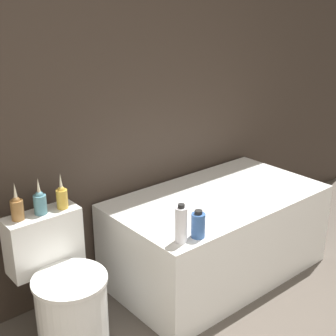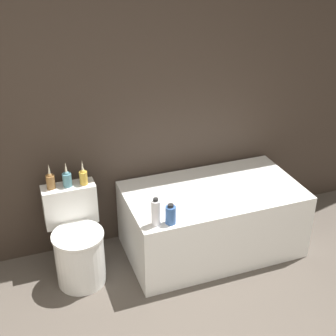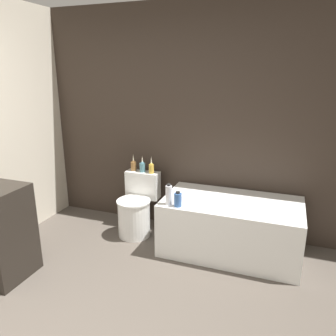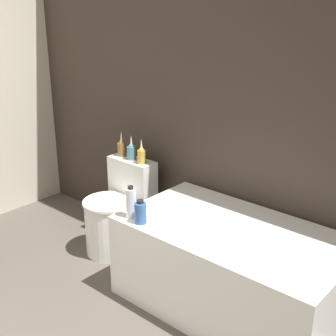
{
  "view_description": "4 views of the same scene",
  "coord_description": "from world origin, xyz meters",
  "px_view_note": "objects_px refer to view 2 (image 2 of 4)",
  "views": [
    {
      "loc": [
        -1.17,
        0.04,
        1.8
      ],
      "look_at": [
        0.29,
        1.78,
        0.95
      ],
      "focal_mm": 50.0,
      "sensor_mm": 36.0,
      "label": 1
    },
    {
      "loc": [
        -0.58,
        -0.95,
        2.49
      ],
      "look_at": [
        0.39,
        1.73,
        0.97
      ],
      "focal_mm": 50.0,
      "sensor_mm": 36.0,
      "label": 2
    },
    {
      "loc": [
        1.32,
        -1.22,
        1.87
      ],
      "look_at": [
        0.24,
        1.73,
        0.93
      ],
      "focal_mm": 35.0,
      "sensor_mm": 36.0,
      "label": 3
    },
    {
      "loc": [
        2.24,
        -0.23,
        1.92
      ],
      "look_at": [
        0.38,
        1.91,
        0.87
      ],
      "focal_mm": 50.0,
      "sensor_mm": 36.0,
      "label": 4
    }
  ],
  "objects_px": {
    "bathtub": "(212,219)",
    "toilet": "(77,243)",
    "shampoo_bottle_tall": "(156,212)",
    "vase_silver": "(67,178)",
    "shampoo_bottle_short": "(171,215)",
    "vase_gold": "(50,180)",
    "vase_bronze": "(83,176)"
  },
  "relations": [
    {
      "from": "bathtub",
      "to": "toilet",
      "type": "xyz_separation_m",
      "value": [
        -1.11,
        0.03,
        0.01
      ]
    },
    {
      "from": "bathtub",
      "to": "shampoo_bottle_tall",
      "type": "xyz_separation_m",
      "value": [
        -0.59,
        -0.3,
        0.38
      ]
    },
    {
      "from": "shampoo_bottle_tall",
      "to": "bathtub",
      "type": "bearing_deg",
      "value": 27.01
    },
    {
      "from": "bathtub",
      "to": "vase_silver",
      "type": "distance_m",
      "value": 1.24
    },
    {
      "from": "vase_silver",
      "to": "shampoo_bottle_tall",
      "type": "bearing_deg",
      "value": -45.05
    },
    {
      "from": "vase_silver",
      "to": "shampoo_bottle_short",
      "type": "xyz_separation_m",
      "value": [
        0.63,
        -0.55,
        -0.13
      ]
    },
    {
      "from": "shampoo_bottle_short",
      "to": "bathtub",
      "type": "bearing_deg",
      "value": 33.46
    },
    {
      "from": "shampoo_bottle_tall",
      "to": "shampoo_bottle_short",
      "type": "distance_m",
      "value": 0.11
    },
    {
      "from": "vase_gold",
      "to": "bathtub",
      "type": "bearing_deg",
      "value": -10.87
    },
    {
      "from": "toilet",
      "to": "shampoo_bottle_short",
      "type": "height_order",
      "value": "shampoo_bottle_short"
    },
    {
      "from": "vase_gold",
      "to": "vase_silver",
      "type": "distance_m",
      "value": 0.12
    },
    {
      "from": "vase_bronze",
      "to": "toilet",
      "type": "bearing_deg",
      "value": -123.6
    },
    {
      "from": "vase_silver",
      "to": "vase_bronze",
      "type": "distance_m",
      "value": 0.12
    },
    {
      "from": "shampoo_bottle_short",
      "to": "vase_gold",
      "type": "bearing_deg",
      "value": 143.39
    },
    {
      "from": "toilet",
      "to": "vase_bronze",
      "type": "distance_m",
      "value": 0.52
    },
    {
      "from": "vase_silver",
      "to": "shampoo_bottle_short",
      "type": "bearing_deg",
      "value": -41.02
    },
    {
      "from": "vase_bronze",
      "to": "shampoo_bottle_short",
      "type": "bearing_deg",
      "value": -46.48
    },
    {
      "from": "bathtub",
      "to": "vase_gold",
      "type": "bearing_deg",
      "value": 169.13
    },
    {
      "from": "vase_silver",
      "to": "vase_bronze",
      "type": "xyz_separation_m",
      "value": [
        0.12,
        -0.01,
        -0.0
      ]
    },
    {
      "from": "bathtub",
      "to": "shampoo_bottle_short",
      "type": "bearing_deg",
      "value": -146.54
    },
    {
      "from": "vase_gold",
      "to": "vase_bronze",
      "type": "distance_m",
      "value": 0.24
    },
    {
      "from": "bathtub",
      "to": "vase_bronze",
      "type": "distance_m",
      "value": 1.13
    },
    {
      "from": "shampoo_bottle_tall",
      "to": "shampoo_bottle_short",
      "type": "bearing_deg",
      "value": -11.26
    },
    {
      "from": "vase_bronze",
      "to": "shampoo_bottle_tall",
      "type": "xyz_separation_m",
      "value": [
        0.4,
        -0.51,
        -0.1
      ]
    },
    {
      "from": "vase_gold",
      "to": "toilet",
      "type": "bearing_deg",
      "value": -59.42
    },
    {
      "from": "toilet",
      "to": "vase_bronze",
      "type": "height_order",
      "value": "vase_bronze"
    },
    {
      "from": "bathtub",
      "to": "vase_bronze",
      "type": "height_order",
      "value": "vase_bronze"
    },
    {
      "from": "bathtub",
      "to": "shampoo_bottle_tall",
      "type": "distance_m",
      "value": 0.76
    },
    {
      "from": "bathtub",
      "to": "shampoo_bottle_short",
      "type": "distance_m",
      "value": 0.68
    },
    {
      "from": "vase_gold",
      "to": "vase_bronze",
      "type": "height_order",
      "value": "vase_gold"
    },
    {
      "from": "toilet",
      "to": "vase_bronze",
      "type": "xyz_separation_m",
      "value": [
        0.12,
        0.18,
        0.47
      ]
    },
    {
      "from": "vase_gold",
      "to": "vase_silver",
      "type": "height_order",
      "value": "vase_gold"
    }
  ]
}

